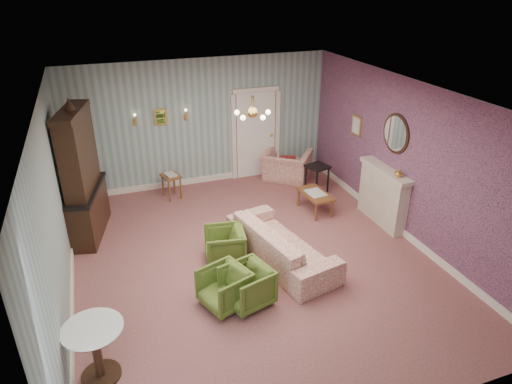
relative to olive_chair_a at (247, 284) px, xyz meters
name	(u,v)px	position (x,y,z in m)	size (l,w,h in m)	color
floor	(253,259)	(0.48, 1.06, -0.34)	(7.00, 7.00, 0.00)	#955956
ceiling	(253,96)	(0.48, 1.06, 2.56)	(7.00, 7.00, 0.00)	white
wall_back	(201,123)	(0.48, 4.56, 1.11)	(6.00, 6.00, 0.00)	gray
wall_front	(373,327)	(0.48, -2.44, 1.11)	(6.00, 6.00, 0.00)	gray
wall_left	(54,215)	(-2.52, 1.06, 1.11)	(7.00, 7.00, 0.00)	gray
wall_right	(408,161)	(3.48, 1.06, 1.11)	(7.00, 7.00, 0.00)	gray
wall_right_floral	(407,161)	(3.46, 1.06, 1.11)	(7.00, 7.00, 0.00)	#BD5E76
door	(256,133)	(1.78, 4.52, 0.74)	(1.12, 0.12, 2.16)	white
olive_chair_a	(247,284)	(0.00, 0.00, 0.00)	(0.66, 0.62, 0.68)	#536C25
olive_chair_b	(225,286)	(-0.33, 0.07, -0.01)	(0.65, 0.61, 0.67)	#536C25
olive_chair_c	(225,244)	(0.01, 1.20, 0.00)	(0.66, 0.62, 0.68)	#536C25
sofa_chintz	(282,238)	(0.93, 0.88, 0.11)	(2.32, 0.68, 0.91)	#A74344
wingback_chair	(287,161)	(2.38, 4.02, 0.13)	(1.09, 0.71, 0.95)	#A74344
dresser	(80,171)	(-2.17, 2.98, 0.96)	(0.54, 1.56, 2.59)	black
fireplace	(383,196)	(3.34, 1.46, 0.24)	(0.30, 1.40, 1.16)	beige
mantel_vase	(399,173)	(3.32, 1.06, 0.89)	(0.15, 0.15, 0.15)	gold
oval_mirror	(396,134)	(3.44, 1.46, 1.51)	(0.04, 0.76, 0.84)	white
framed_print	(357,126)	(3.45, 2.81, 1.26)	(0.04, 0.34, 0.42)	gold
coffee_table	(315,202)	(2.29, 2.29, -0.12)	(0.47, 0.85, 0.44)	brown
side_table_black	(317,179)	(2.73, 3.10, -0.01)	(0.44, 0.44, 0.66)	black
pedestal_table	(97,352)	(-2.17, -0.72, 0.06)	(0.73, 0.73, 0.80)	black
nesting_table	(172,185)	(-0.40, 3.98, -0.05)	(0.35, 0.45, 0.58)	brown
gilt_mirror_back	(161,117)	(-0.42, 4.52, 1.36)	(0.28, 0.06, 0.36)	gold
sconce_left	(135,120)	(-0.97, 4.50, 1.36)	(0.16, 0.12, 0.30)	gold
sconce_right	(186,115)	(0.13, 4.50, 1.36)	(0.16, 0.12, 0.30)	gold
chandelier	(253,114)	(0.48, 1.06, 2.29)	(0.56, 0.56, 0.36)	gold
burgundy_cushion	(287,163)	(2.33, 3.87, 0.14)	(0.38, 0.10, 0.38)	maroon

